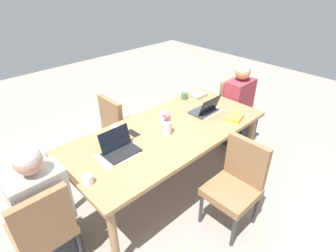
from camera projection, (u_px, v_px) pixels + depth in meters
ground_plane at (168, 184)px, 3.23m from camera, size 10.00×10.00×0.00m
dining_table at (168, 136)px, 2.88m from camera, size 2.19×1.01×0.76m
chair_head_right_left_near at (235, 108)px, 3.83m from camera, size 0.44×0.44×0.90m
person_head_right_left_near at (237, 109)px, 3.74m from camera, size 0.40×0.36×1.19m
chair_head_left_left_mid at (43, 227)px, 2.10m from camera, size 0.44×0.44×0.90m
person_head_left_left_mid at (46, 215)px, 2.17m from camera, size 0.40×0.36×1.19m
chair_near_left_far at (237, 181)px, 2.55m from camera, size 0.44×0.44×0.90m
chair_far_right_near at (120, 125)px, 3.42m from camera, size 0.44×0.44×0.90m
flower_vase at (167, 124)px, 2.73m from camera, size 0.10×0.10×0.25m
placemat_head_right_left_near at (206, 111)px, 3.21m from camera, size 0.37×0.28×0.00m
placemat_head_left_left_mid at (118, 155)px, 2.47m from camera, size 0.38×0.29×0.00m
laptop_head_left_left_mid at (119, 148)px, 2.49m from camera, size 0.32×0.22×0.21m
laptop_head_right_left_near at (206, 110)px, 3.14m from camera, size 0.32×0.22×0.21m
coffee_mug_near_left at (164, 118)px, 2.97m from camera, size 0.08×0.08×0.10m
coffee_mug_near_right at (88, 180)px, 2.13m from camera, size 0.08×0.08×0.08m
coffee_mug_centre_left at (184, 96)px, 3.47m from camera, size 0.08×0.08×0.08m
book_red_cover at (235, 117)px, 3.03m from camera, size 0.23×0.19×0.04m
book_blue_cover at (198, 95)px, 3.54m from camera, size 0.20×0.15×0.04m
phone_black at (133, 133)px, 2.78m from camera, size 0.08×0.15×0.01m
phone_silver at (117, 127)px, 2.89m from camera, size 0.08×0.15×0.01m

